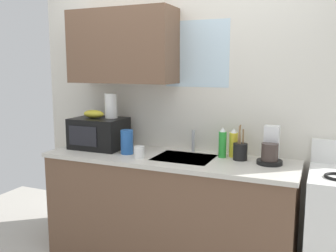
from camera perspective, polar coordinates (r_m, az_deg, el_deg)
kitchen_wall_assembly at (r=3.23m, az=0.51°, el=4.69°), size 2.82×0.42×2.50m
counter_unit at (r=3.12m, az=0.05°, el=-12.62°), size 2.05×0.63×0.90m
sink_faucet at (r=3.14m, az=3.95°, el=-2.32°), size 0.03×0.03×0.19m
microwave at (r=3.33m, az=-10.66°, el=-1.09°), size 0.46×0.35×0.27m
banana_bunch at (r=3.33m, az=-11.44°, el=1.85°), size 0.20×0.11×0.07m
paper_towel_roll at (r=3.28m, az=-8.83°, el=3.14°), size 0.11×0.11×0.22m
coffee_maker at (r=2.86m, az=15.62°, el=-3.55°), size 0.19×0.21×0.28m
dish_soap_bottle_green at (r=2.96m, az=8.45°, el=-2.68°), size 0.06×0.06×0.24m
dish_soap_bottle_yellow at (r=3.00m, az=10.11°, el=-2.69°), size 0.07×0.07×0.23m
cereal_canister at (r=3.07m, az=-6.39°, el=-2.47°), size 0.10×0.10×0.20m
mug_white at (r=2.93m, az=-4.47°, el=-4.08°), size 0.08×0.08×0.09m
utensil_crock at (r=2.92m, az=11.13°, el=-3.84°), size 0.11×0.11×0.28m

